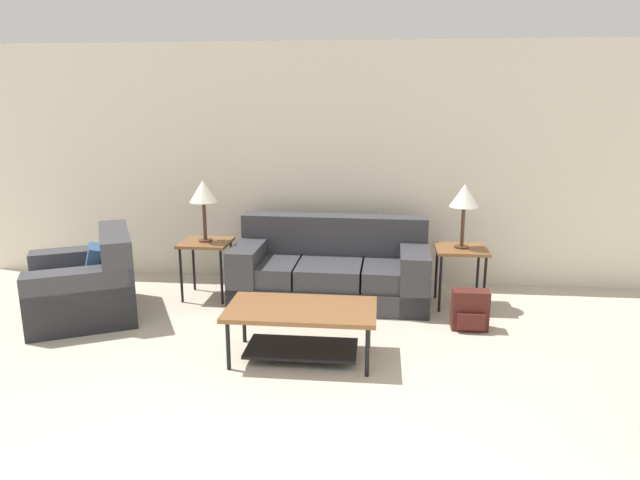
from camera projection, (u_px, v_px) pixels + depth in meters
name	position (u px, v px, depth m)	size (l,w,h in m)	color
wall_back	(340.00, 165.00, 6.23)	(8.34, 0.06, 2.60)	silver
couch	(331.00, 271.00, 5.82)	(1.96, 0.96, 0.82)	#38383D
armchair	(87.00, 286.00, 5.37)	(1.30, 1.36, 0.80)	#38383D
coffee_table	(301.00, 321.00, 4.45)	(1.17, 0.64, 0.43)	brown
side_table_left	(206.00, 248.00, 5.82)	(0.49, 0.47, 0.59)	brown
side_table_right	(461.00, 255.00, 5.56)	(0.49, 0.47, 0.59)	brown
table_lamp_left	(203.00, 193.00, 5.69)	(0.28, 0.28, 0.63)	#472D1E
table_lamp_right	(464.00, 197.00, 5.43)	(0.28, 0.28, 0.63)	#472D1E
backpack	(470.00, 311.00, 5.06)	(0.32, 0.24, 0.36)	#4C1E19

